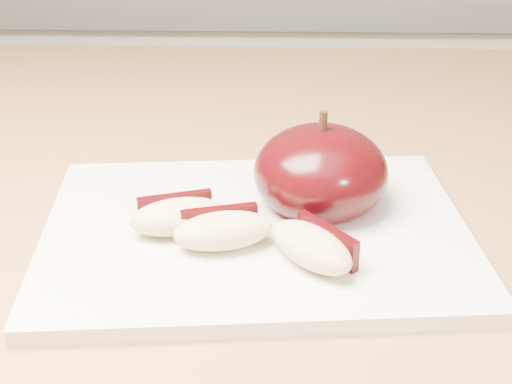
{
  "coord_description": "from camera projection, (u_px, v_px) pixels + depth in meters",
  "views": [
    {
      "loc": [
        -0.02,
        -0.02,
        1.15
      ],
      "look_at": [
        -0.03,
        0.38,
        0.94
      ],
      "focal_mm": 50.0,
      "sensor_mm": 36.0,
      "label": 1
    }
  ],
  "objects": [
    {
      "name": "apple_wedge_b",
      "position": [
        223.0,
        230.0,
        0.44
      ],
      "size": [
        0.07,
        0.04,
        0.02
      ],
      "rotation": [
        0.0,
        0.0,
        0.25
      ],
      "color": "#D8BB89",
      "rests_on": "cutting_board"
    },
    {
      "name": "apple_wedge_a",
      "position": [
        178.0,
        216.0,
        0.45
      ],
      "size": [
        0.07,
        0.05,
        0.02
      ],
      "rotation": [
        0.0,
        0.0,
        0.3
      ],
      "color": "#D8BB89",
      "rests_on": "cutting_board"
    },
    {
      "name": "apple_half",
      "position": [
        321.0,
        173.0,
        0.48
      ],
      "size": [
        0.1,
        0.1,
        0.08
      ],
      "rotation": [
        0.0,
        0.0,
        -0.06
      ],
      "color": "black",
      "rests_on": "cutting_board"
    },
    {
      "name": "apple_wedge_c",
      "position": [
        313.0,
        246.0,
        0.42
      ],
      "size": [
        0.06,
        0.07,
        0.02
      ],
      "rotation": [
        0.0,
        0.0,
        -0.87
      ],
      "color": "#D8BB89",
      "rests_on": "cutting_board"
    },
    {
      "name": "cutting_board",
      "position": [
        256.0,
        233.0,
        0.47
      ],
      "size": [
        0.29,
        0.23,
        0.01
      ],
      "primitive_type": "cube",
      "rotation": [
        0.0,
        0.0,
        0.09
      ],
      "color": "silver",
      "rests_on": "island_counter"
    },
    {
      "name": "back_cabinet",
      "position": [
        282.0,
        205.0,
        1.4
      ],
      "size": [
        2.4,
        0.62,
        0.94
      ],
      "color": "silver",
      "rests_on": "ground"
    }
  ]
}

